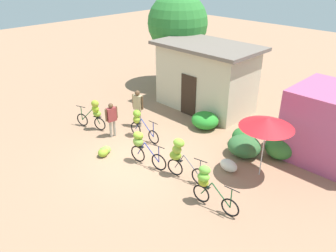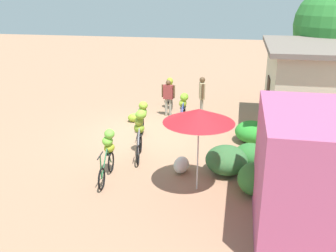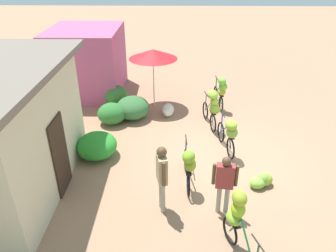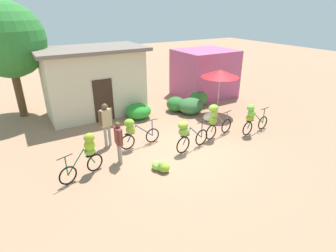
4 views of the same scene
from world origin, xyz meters
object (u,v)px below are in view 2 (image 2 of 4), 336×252
(shop_pink, at_px, (326,175))
(bicycle_leftmost, at_px, (170,91))
(tree_behind_building, at_px, (334,26))
(bicycle_by_shop, at_px, (140,129))
(bicycle_near_pile, at_px, (183,106))
(person_vendor, at_px, (168,94))
(bicycle_rightmost, at_px, (108,150))
(banana_pile_on_ground, at_px, (135,118))
(market_umbrella, at_px, (199,116))
(person_bystander, at_px, (202,93))
(bicycle_center_loaded, at_px, (142,116))
(building_low, at_px, (304,88))
(produce_sack, at_px, (181,165))

(shop_pink, relative_size, bicycle_leftmost, 2.12)
(tree_behind_building, xyz_separation_m, bicycle_by_shop, (6.54, -6.79, -2.74))
(bicycle_near_pile, height_order, person_vendor, person_vendor)
(bicycle_rightmost, xyz_separation_m, banana_pile_on_ground, (-4.66, -0.54, -0.63))
(market_umbrella, distance_m, bicycle_leftmost, 7.49)
(person_vendor, height_order, person_bystander, person_bystander)
(person_vendor, bearing_deg, bicycle_center_loaded, -11.12)
(shop_pink, distance_m, bicycle_by_shop, 5.92)
(market_umbrella, bearing_deg, bicycle_rightmost, -97.45)
(bicycle_near_pile, bearing_deg, person_vendor, -138.96)
(bicycle_by_shop, bearing_deg, building_low, 121.16)
(produce_sack, height_order, person_vendor, person_vendor)
(tree_behind_building, relative_size, bicycle_center_loaded, 3.27)
(person_vendor, bearing_deg, building_low, 81.29)
(bicycle_leftmost, bearing_deg, person_vendor, 6.82)
(tree_behind_building, xyz_separation_m, bicycle_near_pile, (3.38, -5.88, -2.89))
(bicycle_by_shop, distance_m, banana_pile_on_ground, 3.31)
(market_umbrella, bearing_deg, bicycle_near_pile, -167.09)
(tree_behind_building, distance_m, produce_sack, 9.82)
(bicycle_rightmost, bearing_deg, tree_behind_building, 138.18)
(bicycle_center_loaded, distance_m, bicycle_rightmost, 3.20)
(person_bystander, bearing_deg, bicycle_leftmost, -126.94)
(person_vendor, bearing_deg, bicycle_leftmost, -173.18)
(bicycle_rightmost, distance_m, banana_pile_on_ground, 4.74)
(bicycle_center_loaded, distance_m, bicycle_by_shop, 1.63)
(building_low, bearing_deg, bicycle_near_pile, -88.91)
(bicycle_near_pile, bearing_deg, market_umbrella, 12.91)
(building_low, distance_m, banana_pile_on_ground, 6.57)
(bicycle_leftmost, bearing_deg, bicycle_rightmost, -4.24)
(building_low, bearing_deg, bicycle_center_loaded, -73.83)
(building_low, relative_size, shop_pink, 1.57)
(bicycle_by_shop, bearing_deg, person_vendor, 177.98)
(bicycle_leftmost, bearing_deg, bicycle_near_pile, 24.43)
(bicycle_center_loaded, distance_m, person_bystander, 3.07)
(tree_behind_building, height_order, bicycle_center_loaded, tree_behind_building)
(banana_pile_on_ground, height_order, produce_sack, produce_sack)
(bicycle_leftmost, relative_size, banana_pile_on_ground, 2.10)
(tree_behind_building, bearing_deg, bicycle_by_shop, -46.09)
(bicycle_near_pile, distance_m, bicycle_rightmost, 4.97)
(bicycle_rightmost, bearing_deg, person_vendor, 173.61)
(tree_behind_building, xyz_separation_m, bicycle_rightmost, (8.14, -7.28, -2.82))
(shop_pink, xyz_separation_m, bicycle_near_pile, (-6.40, -4.02, -0.63))
(person_bystander, bearing_deg, bicycle_by_shop, -21.23)
(person_bystander, bearing_deg, banana_pile_on_ground, -70.20)
(person_bystander, bearing_deg, building_low, 78.96)
(market_umbrella, height_order, banana_pile_on_ground, market_umbrella)
(bicycle_by_shop, xyz_separation_m, produce_sack, (1.01, 1.51, -0.65))
(person_bystander, bearing_deg, bicycle_rightmost, -20.05)
(building_low, height_order, bicycle_center_loaded, building_low)
(bicycle_near_pile, bearing_deg, building_low, 91.09)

